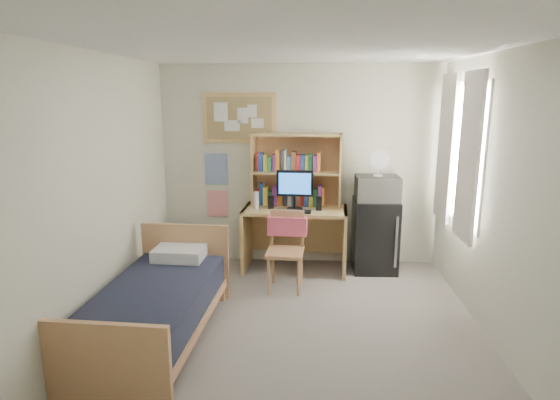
# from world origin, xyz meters

# --- Properties ---
(floor) EXTENTS (3.60, 4.20, 0.02)m
(floor) POSITION_xyz_m (0.00, 0.00, -0.01)
(floor) COLOR gray
(floor) RESTS_ON ground
(ceiling) EXTENTS (3.60, 4.20, 0.02)m
(ceiling) POSITION_xyz_m (0.00, 0.00, 2.60)
(ceiling) COLOR white
(ceiling) RESTS_ON wall_back
(wall_back) EXTENTS (3.60, 0.04, 2.60)m
(wall_back) POSITION_xyz_m (0.00, 2.10, 1.30)
(wall_back) COLOR silver
(wall_back) RESTS_ON floor
(wall_front) EXTENTS (3.60, 0.04, 2.60)m
(wall_front) POSITION_xyz_m (0.00, -2.10, 1.30)
(wall_front) COLOR silver
(wall_front) RESTS_ON floor
(wall_left) EXTENTS (0.04, 4.20, 2.60)m
(wall_left) POSITION_xyz_m (-1.80, 0.00, 1.30)
(wall_left) COLOR silver
(wall_left) RESTS_ON floor
(wall_right) EXTENTS (0.04, 4.20, 2.60)m
(wall_right) POSITION_xyz_m (1.80, 0.00, 1.30)
(wall_right) COLOR silver
(wall_right) RESTS_ON floor
(window_unit) EXTENTS (0.10, 1.40, 1.70)m
(window_unit) POSITION_xyz_m (1.75, 1.20, 1.60)
(window_unit) COLOR white
(window_unit) RESTS_ON wall_right
(curtain_left) EXTENTS (0.04, 0.55, 1.70)m
(curtain_left) POSITION_xyz_m (1.72, 0.80, 1.60)
(curtain_left) COLOR white
(curtain_left) RESTS_ON wall_right
(curtain_right) EXTENTS (0.04, 0.55, 1.70)m
(curtain_right) POSITION_xyz_m (1.72, 1.60, 1.60)
(curtain_right) COLOR white
(curtain_right) RESTS_ON wall_right
(bulletin_board) EXTENTS (0.94, 0.03, 0.64)m
(bulletin_board) POSITION_xyz_m (-0.78, 2.08, 1.92)
(bulletin_board) COLOR #A38B56
(bulletin_board) RESTS_ON wall_back
(poster_wave) EXTENTS (0.30, 0.01, 0.42)m
(poster_wave) POSITION_xyz_m (-1.10, 2.09, 1.25)
(poster_wave) COLOR #27489F
(poster_wave) RESTS_ON wall_back
(poster_japan) EXTENTS (0.28, 0.01, 0.36)m
(poster_japan) POSITION_xyz_m (-1.10, 2.09, 0.78)
(poster_japan) COLOR red
(poster_japan) RESTS_ON wall_back
(desk) EXTENTS (1.34, 0.73, 0.81)m
(desk) POSITION_xyz_m (-0.04, 1.75, 0.41)
(desk) COLOR #DFB66C
(desk) RESTS_ON floor
(desk_chair) EXTENTS (0.49, 0.49, 0.91)m
(desk_chair) POSITION_xyz_m (-0.14, 1.12, 0.46)
(desk_chair) COLOR tan
(desk_chair) RESTS_ON floor
(mini_fridge) EXTENTS (0.55, 0.55, 0.93)m
(mini_fridge) POSITION_xyz_m (0.97, 1.81, 0.46)
(mini_fridge) COLOR black
(mini_fridge) RESTS_ON floor
(bed) EXTENTS (1.02, 1.90, 0.51)m
(bed) POSITION_xyz_m (-1.28, -0.09, 0.26)
(bed) COLOR black
(bed) RESTS_ON floor
(hutch) EXTENTS (1.15, 0.36, 0.93)m
(hutch) POSITION_xyz_m (-0.04, 1.90, 1.28)
(hutch) COLOR #DFB66C
(hutch) RESTS_ON desk
(monitor) EXTENTS (0.45, 0.06, 0.48)m
(monitor) POSITION_xyz_m (-0.05, 1.69, 1.06)
(monitor) COLOR black
(monitor) RESTS_ON desk
(keyboard) EXTENTS (0.43, 0.16, 0.02)m
(keyboard) POSITION_xyz_m (-0.06, 1.55, 0.82)
(keyboard) COLOR black
(keyboard) RESTS_ON desk
(speaker_left) EXTENTS (0.07, 0.07, 0.16)m
(speaker_left) POSITION_xyz_m (-0.35, 1.71, 0.89)
(speaker_left) COLOR black
(speaker_left) RESTS_ON desk
(speaker_right) EXTENTS (0.07, 0.07, 0.17)m
(speaker_right) POSITION_xyz_m (0.25, 1.68, 0.90)
(speaker_right) COLOR black
(speaker_right) RESTS_ON desk
(water_bottle) EXTENTS (0.07, 0.07, 0.22)m
(water_bottle) POSITION_xyz_m (-0.53, 1.68, 0.93)
(water_bottle) COLOR white
(water_bottle) RESTS_ON desk
(hoodie) EXTENTS (0.47, 0.17, 0.22)m
(hoodie) POSITION_xyz_m (-0.13, 1.32, 0.71)
(hoodie) COLOR #FA5F7D
(hoodie) RESTS_ON desk_chair
(microwave) EXTENTS (0.53, 0.41, 0.31)m
(microwave) POSITION_xyz_m (0.97, 1.79, 1.08)
(microwave) COLOR silver
(microwave) RESTS_ON mini_fridge
(desk_fan) EXTENTS (0.24, 0.24, 0.30)m
(desk_fan) POSITION_xyz_m (0.97, 1.79, 1.38)
(desk_fan) COLOR white
(desk_fan) RESTS_ON microwave
(pillow) EXTENTS (0.54, 0.39, 0.12)m
(pillow) POSITION_xyz_m (-1.24, 0.66, 0.57)
(pillow) COLOR white
(pillow) RESTS_ON bed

